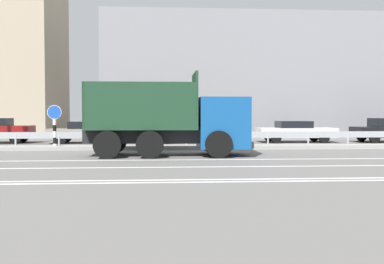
{
  "coord_description": "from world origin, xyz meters",
  "views": [
    {
      "loc": [
        -2.34,
        -18.58,
        1.61
      ],
      "look_at": [
        -0.96,
        1.01,
        0.88
      ],
      "focal_mm": 42.0,
      "sensor_mm": 36.0,
      "label": 1
    }
  ],
  "objects_px": {
    "median_road_sign": "(55,127)",
    "parked_car_5": "(295,131)",
    "parked_car_4": "(190,131)",
    "dump_truck": "(186,125)",
    "parked_car_3": "(89,132)"
  },
  "relations": [
    {
      "from": "median_road_sign",
      "to": "parked_car_5",
      "type": "bearing_deg",
      "value": 21.29
    },
    {
      "from": "median_road_sign",
      "to": "parked_car_4",
      "type": "distance_m",
      "value": 8.12
    },
    {
      "from": "parked_car_5",
      "to": "median_road_sign",
      "type": "bearing_deg",
      "value": -67.72
    },
    {
      "from": "median_road_sign",
      "to": "parked_car_5",
      "type": "xyz_separation_m",
      "value": [
        12.97,
        5.05,
        -0.41
      ]
    },
    {
      "from": "dump_truck",
      "to": "parked_car_5",
      "type": "height_order",
      "value": "dump_truck"
    },
    {
      "from": "dump_truck",
      "to": "parked_car_3",
      "type": "height_order",
      "value": "dump_truck"
    },
    {
      "from": "median_road_sign",
      "to": "parked_car_5",
      "type": "height_order",
      "value": "median_road_sign"
    },
    {
      "from": "parked_car_3",
      "to": "dump_truck",
      "type": "bearing_deg",
      "value": 29.82
    },
    {
      "from": "parked_car_3",
      "to": "parked_car_4",
      "type": "distance_m",
      "value": 5.88
    },
    {
      "from": "median_road_sign",
      "to": "parked_car_5",
      "type": "relative_size",
      "value": 0.45
    },
    {
      "from": "parked_car_3",
      "to": "parked_car_4",
      "type": "relative_size",
      "value": 1.08
    },
    {
      "from": "dump_truck",
      "to": "parked_car_3",
      "type": "xyz_separation_m",
      "value": [
        -5.19,
        8.43,
        -0.56
      ]
    },
    {
      "from": "median_road_sign",
      "to": "parked_car_4",
      "type": "bearing_deg",
      "value": 35.34
    },
    {
      "from": "dump_truck",
      "to": "median_road_sign",
      "type": "xyz_separation_m",
      "value": [
        -5.94,
        3.32,
        -0.14
      ]
    },
    {
      "from": "parked_car_4",
      "to": "parked_car_3",
      "type": "bearing_deg",
      "value": -92.58
    }
  ]
}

